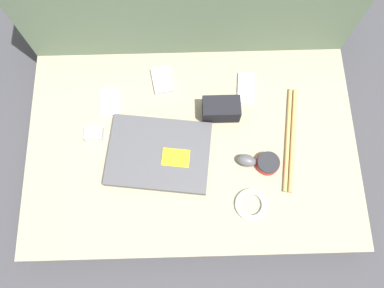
# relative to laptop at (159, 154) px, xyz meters

# --- Properties ---
(ground_plane) EXTENTS (8.00, 8.00, 0.00)m
(ground_plane) POSITION_rel_laptop_xyz_m (0.11, 0.03, -0.14)
(ground_plane) COLOR #38383D
(couch_seat) EXTENTS (1.12, 0.73, 0.13)m
(couch_seat) POSITION_rel_laptop_xyz_m (0.11, 0.03, -0.08)
(couch_seat) COLOR gray
(couch_seat) RESTS_ON ground_plane
(couch_backrest) EXTENTS (1.12, 0.20, 0.49)m
(couch_backrest) POSITION_rel_laptop_xyz_m (0.11, 0.49, 0.11)
(couch_backrest) COLOR #60755B
(couch_backrest) RESTS_ON ground_plane
(laptop) EXTENTS (0.37, 0.29, 0.03)m
(laptop) POSITION_rel_laptop_xyz_m (0.00, 0.00, 0.00)
(laptop) COLOR #47474C
(laptop) RESTS_ON couch_seat
(computer_mouse) EXTENTS (0.07, 0.06, 0.04)m
(computer_mouse) POSITION_rel_laptop_xyz_m (0.29, -0.03, 0.00)
(computer_mouse) COLOR #4C4C51
(computer_mouse) RESTS_ON couch_seat
(speaker_puck) EXTENTS (0.08, 0.08, 0.03)m
(speaker_puck) POSITION_rel_laptop_xyz_m (0.36, -0.04, 0.00)
(speaker_puck) COLOR red
(speaker_puck) RESTS_ON couch_seat
(phone_silver) EXTENTS (0.07, 0.10, 0.01)m
(phone_silver) POSITION_rel_laptop_xyz_m (-0.17, 0.20, -0.01)
(phone_silver) COLOR silver
(phone_silver) RESTS_ON couch_seat
(phone_black) EXTENTS (0.07, 0.12, 0.01)m
(phone_black) POSITION_rel_laptop_xyz_m (0.31, 0.24, -0.01)
(phone_black) COLOR silver
(phone_black) RESTS_ON couch_seat
(phone_small) EXTENTS (0.09, 0.11, 0.01)m
(phone_small) POSITION_rel_laptop_xyz_m (0.01, 0.28, -0.01)
(phone_small) COLOR #B7B7BC
(phone_small) RESTS_ON couch_seat
(camera_pouch) EXTENTS (0.13, 0.07, 0.07)m
(camera_pouch) POSITION_rel_laptop_xyz_m (0.21, 0.15, 0.02)
(camera_pouch) COLOR black
(camera_pouch) RESTS_ON couch_seat
(charger_brick) EXTENTS (0.06, 0.04, 0.04)m
(charger_brick) POSITION_rel_laptop_xyz_m (-0.22, 0.07, 0.00)
(charger_brick) COLOR silver
(charger_brick) RESTS_ON couch_seat
(cable_coil) EXTENTS (0.10, 0.10, 0.02)m
(cable_coil) POSITION_rel_laptop_xyz_m (0.30, -0.18, -0.01)
(cable_coil) COLOR white
(cable_coil) RESTS_ON couch_seat
(drumstick_pair) EXTENTS (0.09, 0.37, 0.01)m
(drumstick_pair) POSITION_rel_laptop_xyz_m (0.45, 0.04, -0.01)
(drumstick_pair) COLOR tan
(drumstick_pair) RESTS_ON couch_seat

